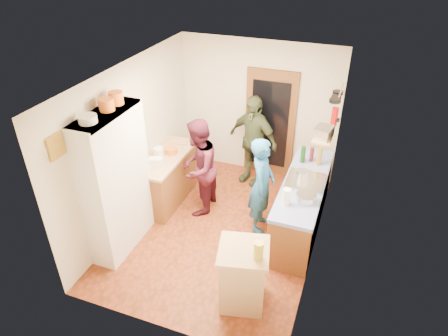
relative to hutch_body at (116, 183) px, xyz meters
The scene contains 44 objects.
floor 1.89m from the hutch_body, 31.61° to the left, with size 3.00×4.00×0.02m, color brown.
ceiling 2.15m from the hutch_body, 31.61° to the left, with size 3.00×4.00×0.02m, color silver.
wall_back 3.10m from the hutch_body, 65.17° to the left, with size 3.00×0.02×2.60m, color beige.
wall_front 1.79m from the hutch_body, 42.95° to the right, with size 3.00×0.02×2.60m, color beige.
wall_left 0.85m from the hutch_body, 104.71° to the left, with size 0.02×4.00×2.60m, color beige.
wall_right 2.93m from the hutch_body, 15.89° to the left, with size 0.02×4.00×2.60m, color beige.
door_frame 3.17m from the hutch_body, 60.77° to the left, with size 0.95×0.06×2.10m, color brown.
door_glass 3.14m from the hutch_body, 60.46° to the left, with size 0.70×0.02×1.70m, color black.
hutch_body is the anchor object (origin of this frame).
hutch_top_shelf 1.08m from the hutch_body, ahead, with size 0.40×1.14×0.04m, color silver.
plate_stack 1.19m from the hutch_body, 90.00° to the right, with size 0.23×0.23×0.10m, color white.
orange_pot_a 1.18m from the hutch_body, 90.00° to the left, with size 0.20×0.20×0.16m, color orange.
orange_pot_b 1.22m from the hutch_body, 90.00° to the left, with size 0.20×0.20×0.17m, color orange.
left_counter_base 1.42m from the hutch_body, 85.43° to the left, with size 0.60×1.40×0.85m, color brown.
left_counter_top 1.27m from the hutch_body, 85.43° to the left, with size 0.64×1.44×0.05m, color tan.
toaster 0.90m from the hutch_body, 80.30° to the left, with size 0.22×0.15×0.16m, color white.
kettle 1.16m from the hutch_body, 87.52° to the left, with size 0.17×0.17×0.19m, color white.
orange_bowl 1.39m from the hutch_body, 82.54° to the left, with size 0.21×0.21×0.10m, color orange.
chopping_board 1.81m from the hutch_body, 86.17° to the left, with size 0.30×0.22×0.03m, color tan.
right_counter_base 2.90m from the hutch_body, 27.47° to the left, with size 0.60×2.20×0.84m, color brown.
right_counter_top 2.83m from the hutch_body, 27.47° to the left, with size 0.62×2.22×0.06m, color #1F3BB8.
hob 2.81m from the hutch_body, 27.05° to the left, with size 0.55×0.58×0.04m, color silver.
pot_on_hob 2.78m from the hutch_body, 28.25° to the left, with size 0.19×0.19×0.12m, color silver.
bottle_a 2.99m from the hutch_body, 38.19° to the left, with size 0.07×0.07×0.29m, color #143F14.
bottle_b 3.15m from the hutch_body, 37.95° to the left, with size 0.06×0.06×0.25m, color #591419.
bottle_c 3.21m from the hutch_body, 35.53° to the left, with size 0.08×0.08×0.34m, color olive.
paper_towel 2.43m from the hutch_body, 14.87° to the left, with size 0.11×0.11×0.25m, color white.
mixing_bowl 2.72m from the hutch_body, 16.90° to the left, with size 0.29×0.29×0.11m, color silver.
island_base 2.23m from the hutch_body, 12.69° to the right, with size 0.55×0.55×0.86m, color tan.
island_top 2.14m from the hutch_body, 12.69° to the right, with size 0.62×0.62×0.05m, color tan.
cutting_board 2.07m from the hutch_body, 12.04° to the right, with size 0.35×0.28×0.02m, color white.
oil_jar 2.35m from the hutch_body, 13.43° to the right, with size 0.12×0.12×0.24m, color #AD9E2D.
pan_rail 3.73m from the hutch_body, 40.11° to the left, with size 0.02×0.02×0.65m, color silver.
pan_hang_a 3.55m from the hutch_body, 38.53° to the left, with size 0.18×0.18×0.05m, color black.
pan_hang_b 3.67m from the hutch_body, 41.04° to the left, with size 0.16×0.16×0.05m, color black.
pan_hang_c 3.80m from the hutch_body, 43.36° to the left, with size 0.17×0.17×0.05m, color black.
wall_shelf 3.01m from the hutch_body, 25.09° to the left, with size 0.26×0.42×0.03m, color tan.
radio 3.03m from the hutch_body, 25.09° to the left, with size 0.22×0.30×0.15m, color silver.
ext_bracket 3.75m from the hutch_body, 42.07° to the left, with size 0.06×0.10×0.04m, color black.
fire_extinguisher 3.71m from the hutch_body, 42.69° to the left, with size 0.11×0.11×0.32m, color red.
picture_frame 1.22m from the hutch_body, 103.50° to the right, with size 0.03×0.25×0.30m, color gold.
person_hob 2.20m from the hutch_body, 29.18° to the left, with size 0.59×0.39×1.61m, color #1F5A94.
person_left 1.47m from the hutch_body, 56.73° to the left, with size 0.82×0.64×1.69m, color #461525.
person_back 2.72m from the hutch_body, 60.08° to the left, with size 1.02×0.43×1.74m, color #374229.
Camera 1 is at (1.80, -4.72, 4.29)m, focal length 32.00 mm.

